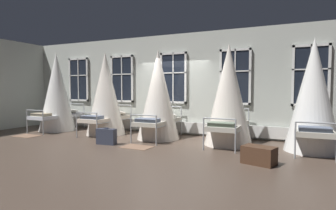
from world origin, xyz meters
TOP-DOWN VIEW (x-y plane):
  - ground at (0.00, 0.00)m, footprint 23.06×23.06m
  - back_wall_with_windows at (0.00, 1.20)m, footprint 12.53×0.10m
  - window_bank at (0.00, 1.08)m, footprint 9.37×0.10m
  - cot_first at (-4.24, -0.01)m, footprint 1.32×1.99m
  - cot_second at (-2.05, 0.02)m, footprint 1.32×1.97m
  - cot_third at (-0.04, 0.01)m, footprint 1.32×1.98m
  - cot_fourth at (2.14, -0.03)m, footprint 1.32×1.98m
  - cot_fifth at (4.21, 0.02)m, footprint 1.32×1.98m
  - rug_first at (-4.20, -1.36)m, footprint 0.80×0.56m
  - rug_third at (0.00, -1.36)m, footprint 0.82×0.58m
  - suitcase_dark at (-0.96, -1.39)m, footprint 0.57×0.25m
  - travel_trunk at (3.15, -1.74)m, footprint 0.73×0.57m

SIDE VIEW (x-z plane):
  - ground at x=0.00m, z-range 0.00..0.00m
  - rug_first at x=-4.20m, z-range 0.00..0.01m
  - rug_third at x=0.00m, z-range 0.00..0.01m
  - travel_trunk at x=3.15m, z-range 0.00..0.37m
  - suitcase_dark at x=-0.96m, z-range -0.01..0.46m
  - window_bank at x=0.00m, z-range -0.33..2.39m
  - cot_third at x=-0.04m, z-range -0.04..2.71m
  - cot_second at x=-2.05m, z-range -0.04..2.75m
  - cot_fourth at x=2.14m, z-range -0.04..2.75m
  - cot_fifth at x=4.21m, z-range -0.04..2.77m
  - cot_first at x=-4.24m, z-range -0.04..2.85m
  - back_wall_with_windows at x=0.00m, z-range 0.00..3.42m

